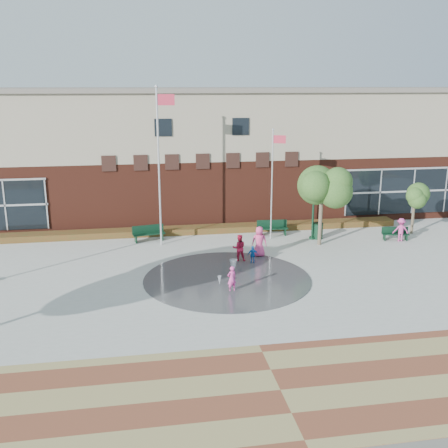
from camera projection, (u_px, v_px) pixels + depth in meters
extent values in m
plane|color=#666056|center=(239.00, 303.00, 23.41)|extent=(120.00, 120.00, 0.00)
cube|color=#A8A8A0|center=(224.00, 272.00, 27.22)|extent=(46.00, 18.00, 0.01)
cube|color=brown|center=(280.00, 390.00, 16.75)|extent=(46.00, 6.00, 0.01)
cylinder|color=#383A3D|center=(227.00, 279.00, 26.27)|extent=(8.40, 8.40, 0.01)
cube|color=#562418|center=(195.00, 183.00, 39.50)|extent=(44.00, 10.00, 4.50)
cube|color=gray|center=(194.00, 122.00, 38.33)|extent=(44.00, 10.00, 4.50)
cube|color=slate|center=(193.00, 90.00, 37.73)|extent=(44.40, 10.40, 0.30)
cube|color=black|center=(413.00, 191.00, 37.13)|extent=(10.00, 0.12, 3.19)
cube|color=black|center=(163.00, 127.00, 33.14)|extent=(1.10, 0.10, 1.10)
cube|color=black|center=(241.00, 126.00, 33.93)|extent=(1.10, 0.10, 1.10)
cube|color=maroon|center=(205.00, 233.00, 34.46)|extent=(26.00, 1.20, 0.40)
cylinder|color=silver|center=(159.00, 169.00, 30.62)|extent=(0.11, 0.11, 9.28)
sphere|color=silver|center=(156.00, 86.00, 29.40)|extent=(0.18, 0.18, 0.18)
cube|color=#B72A40|center=(166.00, 100.00, 29.56)|extent=(1.00, 0.24, 0.62)
cylinder|color=silver|center=(272.00, 186.00, 32.20)|extent=(0.09, 0.09, 6.78)
sphere|color=silver|center=(273.00, 130.00, 31.31)|extent=(0.14, 0.14, 0.14)
cube|color=#B72A40|center=(279.00, 139.00, 31.35)|extent=(0.72, 0.35, 0.48)
cylinder|color=#0F331F|center=(313.00, 213.00, 32.52)|extent=(0.12, 0.12, 3.45)
cylinder|color=#0F331F|center=(312.00, 238.00, 32.95)|extent=(0.36, 0.36, 0.16)
sphere|color=white|center=(314.00, 183.00, 32.03)|extent=(0.41, 0.41, 0.41)
cube|color=#0F331F|center=(149.00, 234.00, 32.40)|extent=(2.05, 0.93, 0.07)
cube|color=#0F331F|center=(148.00, 229.00, 32.55)|extent=(1.95, 0.44, 0.49)
cube|color=#0F331F|center=(272.00, 228.00, 33.64)|extent=(1.99, 0.65, 0.07)
cube|color=#0F331F|center=(272.00, 224.00, 33.81)|extent=(1.96, 0.16, 0.49)
cube|color=#0F331F|center=(395.00, 234.00, 32.63)|extent=(1.69, 0.74, 0.05)
cube|color=#0F331F|center=(395.00, 230.00, 32.77)|extent=(1.62, 0.34, 0.41)
cylinder|color=#0F331F|center=(318.00, 231.00, 32.92)|extent=(0.60, 0.60, 1.00)
cylinder|color=black|center=(318.00, 223.00, 32.78)|extent=(0.64, 0.64, 0.06)
cylinder|color=#4D4132|center=(320.00, 218.00, 31.42)|extent=(0.23, 0.23, 3.33)
cylinder|color=#4D4132|center=(413.00, 218.00, 33.93)|extent=(0.18, 0.18, 2.07)
cone|color=white|center=(233.00, 275.00, 26.84)|extent=(0.40, 0.40, 0.78)
cone|color=white|center=(219.00, 285.00, 25.50)|extent=(0.19, 0.19, 0.43)
imported|color=#E8429F|center=(232.00, 279.00, 24.58)|extent=(0.53, 0.42, 1.25)
imported|color=#BF183A|center=(239.00, 248.00, 28.73)|extent=(0.78, 0.63, 1.52)
imported|color=#DE417F|center=(259.00, 242.00, 29.49)|extent=(0.95, 0.72, 1.75)
imported|color=blue|center=(253.00, 255.00, 28.39)|extent=(0.60, 0.27, 1.00)
imported|color=#C73C89|center=(401.00, 230.00, 32.38)|extent=(1.05, 0.76, 1.47)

